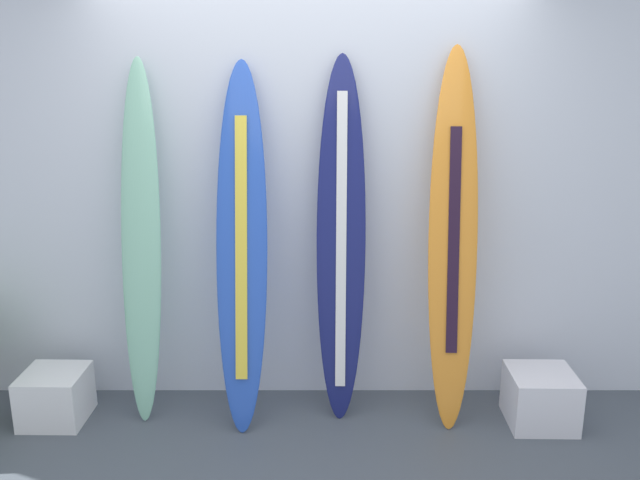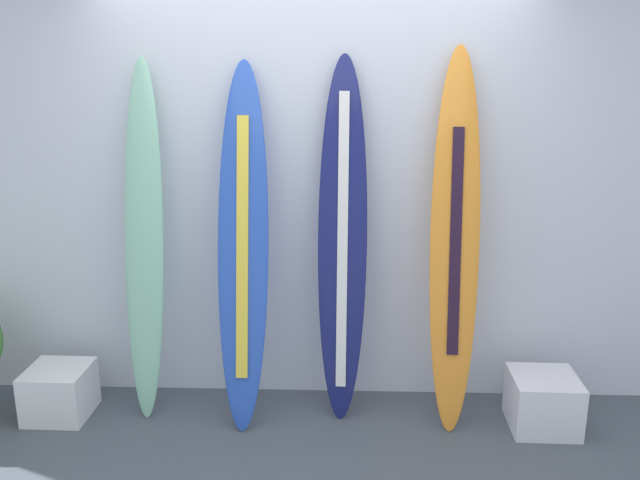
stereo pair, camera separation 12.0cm
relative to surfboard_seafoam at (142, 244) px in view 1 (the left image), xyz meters
name	(u,v)px [view 1 (the left image)]	position (x,y,z in m)	size (l,w,h in m)	color
wall_back	(311,174)	(0.97, 0.33, 0.35)	(7.20, 0.20, 2.80)	silver
surfboard_seafoam	(142,244)	(0.00, 0.00, 0.00)	(0.25, 0.39, 2.10)	#86C7A9
surfboard_cobalt	(243,248)	(0.58, -0.06, -0.01)	(0.30, 0.52, 2.08)	blue
surfboard_navy	(342,242)	(1.15, 0.02, 0.01)	(0.29, 0.36, 2.11)	navy
surfboard_sunset	(454,241)	(1.78, -0.04, 0.03)	(0.30, 0.48, 2.16)	orange
display_block_left	(57,396)	(-0.54, -0.13, -0.90)	(0.36, 0.36, 0.30)	silver
display_block_center	(542,398)	(2.32, -0.16, -0.89)	(0.38, 0.38, 0.31)	silver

